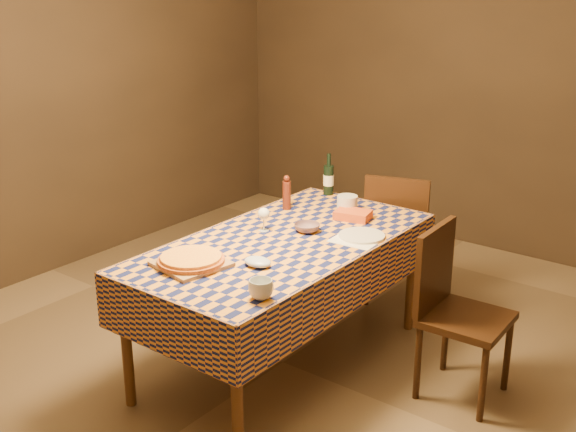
{
  "coord_description": "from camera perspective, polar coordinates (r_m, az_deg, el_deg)",
  "views": [
    {
      "loc": [
        2.3,
        -2.95,
        2.21
      ],
      "look_at": [
        0.0,
        0.05,
        0.9
      ],
      "focal_mm": 45.0,
      "sensor_mm": 36.0,
      "label": 1
    }
  ],
  "objects": [
    {
      "name": "room",
      "position": [
        3.83,
        -0.46,
        6.17
      ],
      "size": [
        5.0,
        5.1,
        2.7
      ],
      "color": "brown",
      "rests_on": "ground"
    },
    {
      "name": "tumbler",
      "position": [
        3.31,
        -2.16,
        -5.8
      ],
      "size": [
        0.14,
        0.14,
        0.09
      ],
      "primitive_type": "imported",
      "rotation": [
        0.0,
        0.0,
        -0.22
      ],
      "color": "silver",
      "rests_on": "dining_table"
    },
    {
      "name": "pepper_mill",
      "position": [
        4.49,
        -0.11,
        1.8
      ],
      "size": [
        0.07,
        0.07,
        0.22
      ],
      "color": "#471A10",
      "rests_on": "dining_table"
    },
    {
      "name": "flour_bag",
      "position": [
        3.67,
        -2.41,
        -3.64
      ],
      "size": [
        0.17,
        0.15,
        0.04
      ],
      "primitive_type": "ellipsoid",
      "rotation": [
        0.0,
        0.0,
        -0.25
      ],
      "color": "#ADC1DE",
      "rests_on": "dining_table"
    },
    {
      "name": "chair_right",
      "position": [
        3.94,
        12.87,
        -6.71
      ],
      "size": [
        0.44,
        0.44,
        0.93
      ],
      "color": "black",
      "rests_on": "ground"
    },
    {
      "name": "wine_bottle",
      "position": [
        4.79,
        3.22,
        2.92
      ],
      "size": [
        0.08,
        0.08,
        0.28
      ],
      "color": "black",
      "rests_on": "dining_table"
    },
    {
      "name": "dining_table",
      "position": [
        4.03,
        -0.43,
        -2.96
      ],
      "size": [
        0.94,
        1.84,
        0.77
      ],
      "color": "brown",
      "rests_on": "ground"
    },
    {
      "name": "white_plate",
      "position": [
        4.07,
        5.84,
        -1.56
      ],
      "size": [
        0.34,
        0.34,
        0.02
      ],
      "primitive_type": "cylinder",
      "rotation": [
        0.0,
        0.0,
        0.4
      ],
      "color": "silver",
      "rests_on": "dining_table"
    },
    {
      "name": "cutting_board",
      "position": [
        3.7,
        -7.65,
        -3.76
      ],
      "size": [
        0.37,
        0.37,
        0.02
      ],
      "primitive_type": "cube",
      "rotation": [
        0.0,
        0.0,
        -0.17
      ],
      "color": "#9D7549",
      "rests_on": "dining_table"
    },
    {
      "name": "wine_glass",
      "position": [
        4.12,
        -1.93,
        0.11
      ],
      "size": [
        0.08,
        0.08,
        0.14
      ],
      "color": "white",
      "rests_on": "dining_table"
    },
    {
      "name": "pizza",
      "position": [
        3.69,
        -7.66,
        -3.39
      ],
      "size": [
        0.45,
        0.45,
        0.03
      ],
      "color": "#A54E1B",
      "rests_on": "cutting_board"
    },
    {
      "name": "deli_tub",
      "position": [
        4.46,
        4.7,
        0.95
      ],
      "size": [
        0.16,
        0.16,
        0.11
      ],
      "primitive_type": "cylinder",
      "rotation": [
        0.0,
        0.0,
        0.35
      ],
      "color": "silver",
      "rests_on": "dining_table"
    },
    {
      "name": "chair_far",
      "position": [
        4.9,
        8.7,
        -1.25
      ],
      "size": [
        0.53,
        0.53,
        0.93
      ],
      "color": "black",
      "rests_on": "ground"
    },
    {
      "name": "bowl",
      "position": [
        4.13,
        1.51,
        -0.93
      ],
      "size": [
        0.19,
        0.19,
        0.05
      ],
      "primitive_type": "imported",
      "rotation": [
        0.0,
        0.0,
        -0.38
      ],
      "color": "#684E57",
      "rests_on": "dining_table"
    },
    {
      "name": "takeout_container",
      "position": [
        4.35,
        5.16,
        0.1
      ],
      "size": [
        0.23,
        0.19,
        0.05
      ],
      "primitive_type": "cube",
      "rotation": [
        0.0,
        0.0,
        0.23
      ],
      "color": "#CC4C1A",
      "rests_on": "dining_table"
    },
    {
      "name": "flour_patch",
      "position": [
        4.01,
        5.31,
        -1.95
      ],
      "size": [
        0.27,
        0.21,
        0.0
      ],
      "primitive_type": "cube",
      "rotation": [
        0.0,
        0.0,
        0.08
      ],
      "color": "silver",
      "rests_on": "dining_table"
    }
  ]
}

